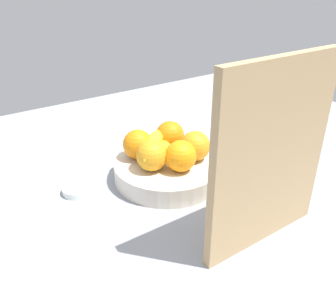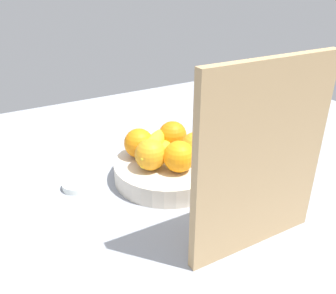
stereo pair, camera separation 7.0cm
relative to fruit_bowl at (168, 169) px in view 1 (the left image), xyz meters
The scene contains 10 objects.
ground_plane 4.10cm from the fruit_bowl, ahead, with size 180.00×140.00×3.00cm, color gray.
fruit_bowl is the anchor object (origin of this frame).
orange_front_left 9.19cm from the fruit_bowl, 153.89° to the left, with size 7.53×7.53×7.53cm, color orange.
orange_front_right 9.70cm from the fruit_bowl, 129.20° to the right, with size 7.53×7.53×7.53cm, color orange.
orange_center 9.94cm from the fruit_bowl, 49.83° to the right, with size 7.53×7.53×7.53cm, color orange.
orange_back_left 8.23cm from the fruit_bowl, 10.82° to the left, with size 7.53×7.53×7.53cm, color orange.
orange_back_right 8.06cm from the fruit_bowl, 89.76° to the left, with size 7.53×7.53×7.53cm, color orange.
banana_bunch 6.31cm from the fruit_bowl, 52.68° to the right, with size 17.03×14.77×6.20cm.
cutting_board 32.96cm from the fruit_bowl, 94.07° to the left, with size 28.00×1.80×36.00cm, color tan.
jar_lid 22.75cm from the fruit_bowl, 17.78° to the right, with size 7.01×7.01×1.59cm, color silver.
Camera 1 is at (43.36, 63.41, 47.58)cm, focal length 37.83 mm.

